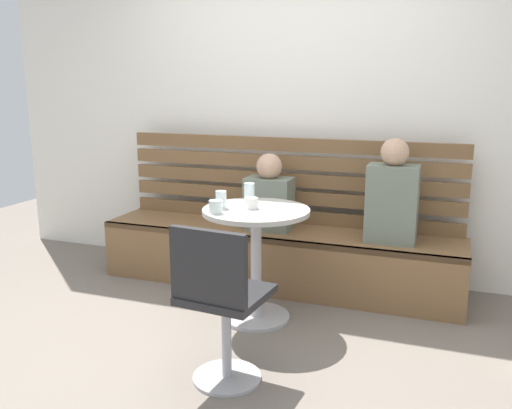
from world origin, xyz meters
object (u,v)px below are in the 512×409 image
Objects in this scene: cup_glass_tall at (249,192)px; cup_glass_short at (215,207)px; cup_ceramic_white at (251,203)px; booth_bench at (277,258)px; cup_water_clear at (221,200)px; person_child_left at (269,197)px; white_chair at (220,300)px; cafe_table at (256,243)px; person_adult at (392,196)px.

cup_glass_tall is 0.41m from cup_glass_short.
cup_glass_tall is 0.23m from cup_ceramic_white.
cup_water_clear is at bearing -103.43° from booth_bench.
person_child_left is 0.69m from cup_water_clear.
cup_glass_short is 0.14m from cup_water_clear.
person_child_left is at bearing 99.12° from white_chair.
person_child_left reaches higher than cup_glass_tall.
person_child_left is at bearing 85.12° from cup_glass_short.
cup_glass_short is (-0.07, -0.81, 0.09)m from person_child_left.
cafe_table is at bearing 97.45° from white_chair.
white_chair is 0.89m from cup_water_clear.
booth_bench is 3.78× the size of person_adult.
cup_glass_tall is at bearing -156.79° from person_adult.
person_child_left reaches higher than booth_bench.
cup_glass_short is 0.25m from cup_ceramic_white.
person_adult is at bearing 39.10° from cup_glass_short.
cup_water_clear is (-0.18, -0.05, 0.02)m from cup_ceramic_white.
cup_glass_tall is 0.28m from cup_water_clear.
booth_bench is at bearing 80.35° from cup_glass_short.
white_chair is 7.08× the size of cup_glass_tall.
cafe_table is at bearing -58.97° from cup_glass_tall.
booth_bench is at bearing 95.15° from cafe_table.
cup_glass_tall is 1.50× the size of cup_ceramic_white.
person_adult reaches higher than person_child_left.
booth_bench is 0.68m from cafe_table.
person_adult is 0.90m from person_child_left.
cup_glass_tall is (-0.89, -0.38, 0.04)m from person_adult.
cup_water_clear is at bearing -163.41° from cup_ceramic_white.
cafe_table is 1.04× the size of person_adult.
cafe_table is 0.26m from cup_ceramic_white.
person_adult is 1.24m from cup_glass_short.
person_child_left reaches higher than cup_ceramic_white.
cup_glass_short reaches higher than booth_bench.
booth_bench is 0.90m from cup_water_clear.
booth_bench is 22.50× the size of cup_glass_tall.
person_child_left reaches higher than cup_water_clear.
white_chair is 10.63× the size of cup_glass_short.
cup_ceramic_white is at bearing -174.97° from cafe_table.
person_adult is at bearing 64.66° from white_chair.
cafe_table is 0.65m from person_child_left.
cup_glass_short is 1.00× the size of cup_ceramic_white.
cup_water_clear reaches higher than cafe_table.
white_chair is at bearing -82.55° from cafe_table.
cup_water_clear is (-0.32, 0.76, 0.33)m from white_chair.
booth_bench is at bearing 80.39° from cup_glass_tall.
person_adult is at bearing -1.59° from person_child_left.
cup_glass_tall is at bearing -90.11° from person_child_left.
person_child_left is at bearing 178.41° from person_adult.
person_child_left reaches higher than white_chair.
person_adult is at bearing 36.44° from cup_ceramic_white.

